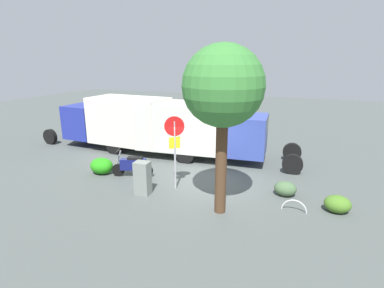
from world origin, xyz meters
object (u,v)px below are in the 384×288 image
box_truck_far (116,120)px  bike_rack_hoop (294,211)px  motorcycle (133,165)px  utility_cabinet (143,178)px  stop_sign (175,142)px  street_tree (223,88)px  box_truck_near (202,128)px

box_truck_far → bike_rack_hoop: (-9.93, 4.19, -1.62)m
motorcycle → utility_cabinet: size_ratio=1.37×
motorcycle → stop_sign: (-2.24, 0.51, 1.42)m
motorcycle → bike_rack_hoop: motorcycle is taller
stop_sign → utility_cabinet: size_ratio=2.26×
bike_rack_hoop → street_tree: bearing=21.2°
motorcycle → box_truck_far: bearing=-63.9°
bike_rack_hoop → motorcycle: bearing=-6.4°
box_truck_far → stop_sign: (-5.43, 3.95, 0.32)m
box_truck_near → street_tree: 6.24m
utility_cabinet → motorcycle: bearing=-47.2°
motorcycle → bike_rack_hoop: size_ratio=2.07×
box_truck_far → utility_cabinet: box_truck_far is taller
street_tree → box_truck_near: bearing=-64.3°
stop_sign → bike_rack_hoop: size_ratio=3.43×
utility_cabinet → bike_rack_hoop: (-5.45, -0.65, -0.64)m
stop_sign → box_truck_near: bearing=-85.7°
box_truck_near → box_truck_far: box_truck_far is taller
stop_sign → bike_rack_hoop: (-4.51, 0.24, -1.94)m
box_truck_far → box_truck_near: bearing=-176.7°
street_tree → stop_sign: bearing=-28.0°
box_truck_near → utility_cabinet: (0.64, 4.87, -0.94)m
box_truck_near → stop_sign: bearing=-89.9°
box_truck_far → stop_sign: size_ratio=2.66×
bike_rack_hoop → utility_cabinet: bearing=6.8°
box_truck_near → motorcycle: 4.11m
box_truck_near → stop_sign: stop_sign is taller
box_truck_near → utility_cabinet: box_truck_near is taller
box_truck_near → motorcycle: bearing=-123.5°
stop_sign → street_tree: bearing=152.0°
box_truck_far → utility_cabinet: bearing=135.8°
box_truck_near → bike_rack_hoop: bearing=-45.5°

